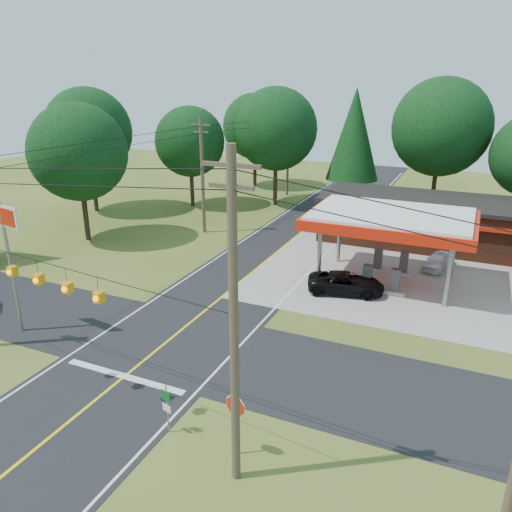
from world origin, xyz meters
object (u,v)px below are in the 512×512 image
at_px(sedan_car, 438,261).
at_px(octagonal_stop_sign, 235,410).
at_px(gas_canopy, 391,221).
at_px(big_stop_sign, 5,237).
at_px(suv_car, 346,283).

distance_m(sedan_car, octagonal_stop_sign, 23.59).
bearing_deg(gas_canopy, big_stop_sign, -138.07).
height_order(gas_canopy, octagonal_stop_sign, gas_canopy).
bearing_deg(suv_car, octagonal_stop_sign, 167.00).
relative_size(suv_car, octagonal_stop_sign, 1.87).
height_order(sedan_car, octagonal_stop_sign, octagonal_stop_sign).
xyz_separation_m(gas_canopy, big_stop_sign, (-17.00, -15.27, 1.15)).
bearing_deg(big_stop_sign, sedan_car, 43.94).
bearing_deg(octagonal_stop_sign, gas_canopy, 84.00).
bearing_deg(gas_canopy, octagonal_stop_sign, -96.00).
distance_m(gas_canopy, suv_car, 5.09).
bearing_deg(sedan_car, octagonal_stop_sign, -88.64).
xyz_separation_m(gas_canopy, octagonal_stop_sign, (-2.00, -19.01, -2.32)).
height_order(sedan_car, big_stop_sign, big_stop_sign).
bearing_deg(big_stop_sign, suv_car, 39.29).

